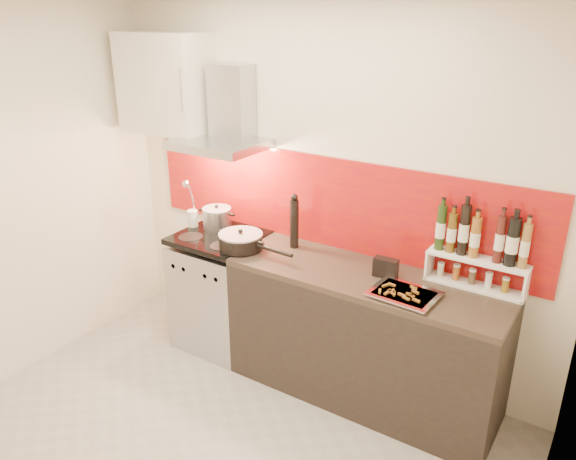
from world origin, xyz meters
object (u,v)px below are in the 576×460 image
Objects in this scene: range_stove at (222,291)px; stock_pot at (217,218)px; pepper_mill at (294,222)px; saute_pan at (241,241)px; baking_tray at (404,294)px; counter at (364,336)px.

stock_pot reaches higher than range_stove.
pepper_mill is (0.57, 0.13, 0.65)m from range_stove.
range_stove is 0.88m from pepper_mill.
range_stove is at bearing 160.48° from saute_pan.
counter is at bearing 155.93° from baking_tray.
stock_pot is at bearing 134.02° from range_stove.
range_stove is 0.51× the size of counter.
counter is 4.48× the size of baking_tray.
range_stove is 4.16× the size of stock_pot.
pepper_mill reaches higher than range_stove.
baking_tray is (1.21, -0.03, -0.05)m from saute_pan.
stock_pot is (-1.30, 0.09, 0.54)m from counter.
pepper_mill is at bearing 39.01° from saute_pan.
pepper_mill is at bearing 2.70° from stock_pot.
counter is 0.57m from baking_tray.
range_stove is 2.31× the size of pepper_mill.
saute_pan is at bearing -173.35° from counter.
pepper_mill is at bearing 164.32° from baking_tray.
baking_tray is (1.50, -0.13, 0.47)m from range_stove.
counter is at bearing 0.23° from range_stove.
saute_pan is (0.29, -0.10, 0.52)m from range_stove.
stock_pot is at bearing 175.83° from counter.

